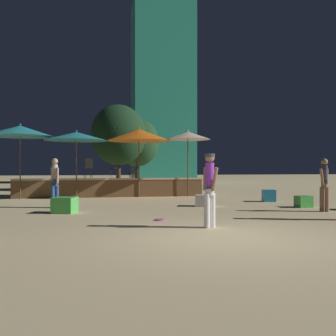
{
  "coord_description": "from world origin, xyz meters",
  "views": [
    {
      "loc": [
        -2.46,
        -6.8,
        1.35
      ],
      "look_at": [
        0.0,
        5.6,
        1.33
      ],
      "focal_mm": 40.0,
      "sensor_mm": 36.0,
      "label": 1
    }
  ],
  "objects_px": {
    "cube_seat_0": "(65,205)",
    "bistro_chair_1": "(89,166)",
    "frisbee_disc": "(160,220)",
    "patio_umbrella_2": "(188,136)",
    "person_1": "(210,186)",
    "person_0": "(55,181)",
    "patio_umbrella_3": "(20,131)",
    "person_4": "(324,183)",
    "patio_umbrella_1": "(139,135)",
    "background_tree_0": "(118,135)",
    "cube_seat_2": "(203,201)",
    "cube_seat_4": "(303,202)",
    "patio_umbrella_0": "(76,136)",
    "bistro_chair_2": "(135,166)",
    "cube_seat_1": "(269,196)",
    "background_tree_1": "(137,143)",
    "bistro_chair_0": "(112,166)"
  },
  "relations": [
    {
      "from": "cube_seat_1",
      "to": "bistro_chair_2",
      "type": "distance_m",
      "value": 6.64
    },
    {
      "from": "person_4",
      "to": "patio_umbrella_0",
      "type": "bearing_deg",
      "value": 18.88
    },
    {
      "from": "patio_umbrella_2",
      "to": "bistro_chair_1",
      "type": "height_order",
      "value": "patio_umbrella_2"
    },
    {
      "from": "cube_seat_1",
      "to": "cube_seat_4",
      "type": "xyz_separation_m",
      "value": [
        0.17,
        -2.2,
        -0.04
      ]
    },
    {
      "from": "patio_umbrella_3",
      "to": "person_4",
      "type": "relative_size",
      "value": 1.98
    },
    {
      "from": "bistro_chair_1",
      "to": "bistro_chair_0",
      "type": "bearing_deg",
      "value": -146.84
    },
    {
      "from": "patio_umbrella_3",
      "to": "bistro_chair_1",
      "type": "xyz_separation_m",
      "value": [
        2.83,
        0.76,
        -1.49
      ]
    },
    {
      "from": "patio_umbrella_1",
      "to": "person_1",
      "type": "relative_size",
      "value": 1.92
    },
    {
      "from": "cube_seat_1",
      "to": "cube_seat_4",
      "type": "height_order",
      "value": "cube_seat_1"
    },
    {
      "from": "patio_umbrella_1",
      "to": "bistro_chair_2",
      "type": "xyz_separation_m",
      "value": [
        -0.06,
        1.12,
        -1.42
      ]
    },
    {
      "from": "patio_umbrella_0",
      "to": "person_1",
      "type": "distance_m",
      "value": 9.55
    },
    {
      "from": "patio_umbrella_0",
      "to": "bistro_chair_2",
      "type": "xyz_separation_m",
      "value": [
        2.7,
        1.3,
        -1.3
      ]
    },
    {
      "from": "patio_umbrella_3",
      "to": "bistro_chair_2",
      "type": "height_order",
      "value": "patio_umbrella_3"
    },
    {
      "from": "bistro_chair_1",
      "to": "frisbee_disc",
      "type": "bearing_deg",
      "value": 86.0
    },
    {
      "from": "cube_seat_2",
      "to": "cube_seat_4",
      "type": "distance_m",
      "value": 3.38
    },
    {
      "from": "frisbee_disc",
      "to": "background_tree_0",
      "type": "distance_m",
      "value": 13.47
    },
    {
      "from": "person_4",
      "to": "frisbee_disc",
      "type": "distance_m",
      "value": 5.42
    },
    {
      "from": "patio_umbrella_2",
      "to": "person_1",
      "type": "height_order",
      "value": "patio_umbrella_2"
    },
    {
      "from": "patio_umbrella_2",
      "to": "cube_seat_2",
      "type": "xyz_separation_m",
      "value": [
        -0.54,
        -4.32,
        -2.63
      ]
    },
    {
      "from": "person_0",
      "to": "bistro_chair_1",
      "type": "relative_size",
      "value": 1.84
    },
    {
      "from": "cube_seat_0",
      "to": "cube_seat_4",
      "type": "bearing_deg",
      "value": 0.35
    },
    {
      "from": "person_0",
      "to": "person_1",
      "type": "distance_m",
      "value": 6.29
    },
    {
      "from": "bistro_chair_1",
      "to": "cube_seat_1",
      "type": "bearing_deg",
      "value": 134.38
    },
    {
      "from": "frisbee_disc",
      "to": "person_1",
      "type": "bearing_deg",
      "value": -56.85
    },
    {
      "from": "cube_seat_2",
      "to": "background_tree_0",
      "type": "xyz_separation_m",
      "value": [
        -2.31,
        9.92,
        3.09
      ]
    },
    {
      "from": "bistro_chair_0",
      "to": "bistro_chair_2",
      "type": "height_order",
      "value": "same"
    },
    {
      "from": "cube_seat_4",
      "to": "cube_seat_0",
      "type": "bearing_deg",
      "value": -179.65
    },
    {
      "from": "patio_umbrella_0",
      "to": "bistro_chair_0",
      "type": "distance_m",
      "value": 2.94
    },
    {
      "from": "patio_umbrella_2",
      "to": "bistro_chair_0",
      "type": "xyz_separation_m",
      "value": [
        -3.41,
        2.03,
        -1.42
      ]
    },
    {
      "from": "cube_seat_1",
      "to": "background_tree_1",
      "type": "distance_m",
      "value": 12.43
    },
    {
      "from": "person_0",
      "to": "person_4",
      "type": "xyz_separation_m",
      "value": [
        8.21,
        -2.72,
        -0.03
      ]
    },
    {
      "from": "cube_seat_0",
      "to": "bistro_chair_1",
      "type": "height_order",
      "value": "bistro_chair_1"
    },
    {
      "from": "cube_seat_0",
      "to": "background_tree_0",
      "type": "bearing_deg",
      "value": 78.25
    },
    {
      "from": "patio_umbrella_0",
      "to": "patio_umbrella_2",
      "type": "xyz_separation_m",
      "value": [
        5.04,
        0.05,
        0.12
      ]
    },
    {
      "from": "person_0",
      "to": "background_tree_1",
      "type": "bearing_deg",
      "value": -145.84
    },
    {
      "from": "cube_seat_4",
      "to": "background_tree_1",
      "type": "bearing_deg",
      "value": 106.67
    },
    {
      "from": "patio_umbrella_1",
      "to": "background_tree_0",
      "type": "relative_size",
      "value": 0.62
    },
    {
      "from": "patio_umbrella_1",
      "to": "background_tree_1",
      "type": "bearing_deg",
      "value": 84.01
    },
    {
      "from": "patio_umbrella_0",
      "to": "person_1",
      "type": "relative_size",
      "value": 1.79
    },
    {
      "from": "person_0",
      "to": "person_1",
      "type": "height_order",
      "value": "person_1"
    },
    {
      "from": "cube_seat_4",
      "to": "bistro_chair_0",
      "type": "bearing_deg",
      "value": 129.6
    },
    {
      "from": "cube_seat_4",
      "to": "cube_seat_1",
      "type": "bearing_deg",
      "value": 94.52
    },
    {
      "from": "patio_umbrella_0",
      "to": "patio_umbrella_1",
      "type": "height_order",
      "value": "patio_umbrella_1"
    },
    {
      "from": "person_1",
      "to": "patio_umbrella_1",
      "type": "bearing_deg",
      "value": 69.61
    },
    {
      "from": "bistro_chair_0",
      "to": "background_tree_1",
      "type": "relative_size",
      "value": 0.19
    },
    {
      "from": "cube_seat_1",
      "to": "person_0",
      "type": "relative_size",
      "value": 0.34
    },
    {
      "from": "cube_seat_4",
      "to": "background_tree_0",
      "type": "distance_m",
      "value": 12.64
    },
    {
      "from": "person_4",
      "to": "patio_umbrella_3",
      "type": "bearing_deg",
      "value": 26.21
    },
    {
      "from": "cube_seat_4",
      "to": "frisbee_disc",
      "type": "bearing_deg",
      "value": -158.18
    },
    {
      "from": "person_0",
      "to": "frisbee_disc",
      "type": "bearing_deg",
      "value": 92.11
    }
  ]
}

